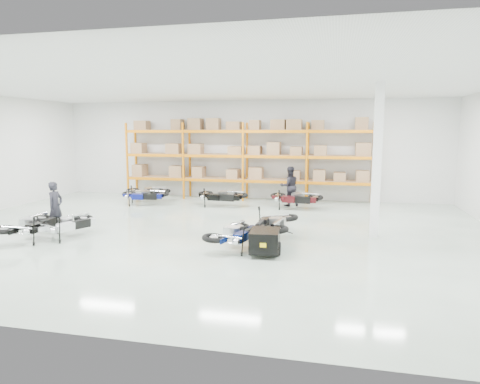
% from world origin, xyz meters
% --- Properties ---
extents(room, '(18.00, 18.00, 18.00)m').
position_xyz_m(room, '(0.00, 0.00, 2.25)').
color(room, silver).
rests_on(room, ground).
extents(pallet_rack, '(11.28, 0.98, 3.62)m').
position_xyz_m(pallet_rack, '(-0.00, 6.45, 2.26)').
color(pallet_rack, orange).
rests_on(pallet_rack, ground).
extents(structural_column, '(0.25, 0.25, 4.50)m').
position_xyz_m(structural_column, '(5.20, 0.50, 2.25)').
color(structural_column, white).
rests_on(structural_column, ground).
extents(moto_blue_centre, '(1.27, 1.92, 1.14)m').
position_xyz_m(moto_blue_centre, '(1.47, -1.76, 0.54)').
color(moto_blue_centre, '#071447').
rests_on(moto_blue_centre, ground).
extents(moto_silver_left, '(1.49, 1.91, 1.11)m').
position_xyz_m(moto_silver_left, '(-3.65, -1.65, 0.52)').
color(moto_silver_left, silver).
rests_on(moto_silver_left, ground).
extents(moto_black_far_left, '(0.93, 1.86, 1.20)m').
position_xyz_m(moto_black_far_left, '(-4.47, -2.12, 0.57)').
color(moto_black_far_left, black).
rests_on(moto_black_far_left, ground).
extents(moto_touring_right, '(1.11, 2.03, 1.28)m').
position_xyz_m(moto_touring_right, '(2.35, -0.54, 0.60)').
color(moto_touring_right, black).
rests_on(moto_touring_right, ground).
extents(trailer, '(0.81, 1.54, 0.64)m').
position_xyz_m(trailer, '(2.35, -2.14, 0.37)').
color(trailer, black).
rests_on(trailer, ground).
extents(moto_back_a, '(1.85, 1.10, 1.13)m').
position_xyz_m(moto_back_a, '(-3.89, 4.10, 0.53)').
color(moto_back_a, navy).
rests_on(moto_back_a, ground).
extents(moto_back_b, '(1.82, 0.99, 1.14)m').
position_xyz_m(moto_back_b, '(-4.18, 4.98, 0.54)').
color(moto_back_b, '#A4AAAE').
rests_on(moto_back_b, ground).
extents(moto_back_c, '(1.95, 1.10, 1.21)m').
position_xyz_m(moto_back_c, '(-0.60, 4.45, 0.57)').
color(moto_back_c, black).
rests_on(moto_back_c, ground).
extents(moto_back_d, '(1.98, 1.18, 1.21)m').
position_xyz_m(moto_back_d, '(2.47, 4.58, 0.57)').
color(moto_back_d, '#3E0C10').
rests_on(moto_back_d, ground).
extents(person_left, '(0.41, 0.59, 1.56)m').
position_xyz_m(person_left, '(-4.47, -0.97, 0.78)').
color(person_left, black).
rests_on(person_left, ground).
extents(person_back, '(0.99, 0.89, 1.66)m').
position_xyz_m(person_back, '(2.16, 5.25, 0.83)').
color(person_back, black).
rests_on(person_back, ground).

